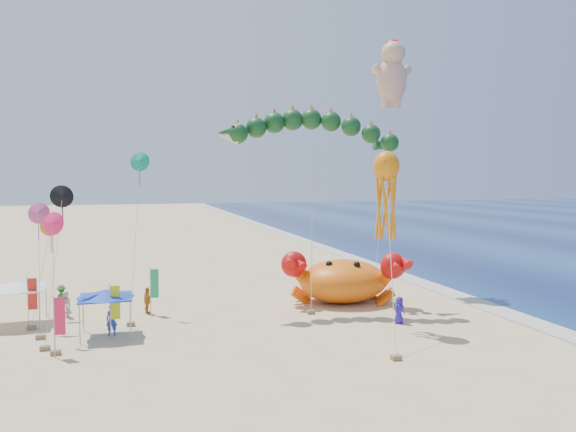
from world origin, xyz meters
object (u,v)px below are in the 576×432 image
object	(u,v)px
cherub_kite	(392,72)
canopy_blue	(106,294)
dragon_kite	(311,135)
crab_inflatable	(344,279)
octopus_kite	(386,189)
canopy_white	(16,285)

from	to	relation	value
cherub_kite	canopy_blue	size ratio (longest dim) A/B	6.30
canopy_blue	dragon_kite	bearing A→B (deg)	13.77
crab_inflatable	dragon_kite	distance (m)	10.70
octopus_kite	crab_inflatable	bearing A→B (deg)	89.16
canopy_white	canopy_blue	bearing A→B (deg)	-37.41
crab_inflatable	cherub_kite	world-z (taller)	cherub_kite
cherub_kite	canopy_white	size ratio (longest dim) A/B	5.68
cherub_kite	octopus_kite	size ratio (longest dim) A/B	1.88
dragon_kite	crab_inflatable	bearing A→B (deg)	19.86
canopy_blue	octopus_kite	bearing A→B (deg)	-9.30
canopy_white	octopus_kite	bearing A→B (deg)	-17.42
cherub_kite	canopy_white	world-z (taller)	cherub_kite
crab_inflatable	dragon_kite	xyz separation A→B (m)	(-2.89, -1.04, 10.25)
dragon_kite	canopy_white	bearing A→B (deg)	177.46
cherub_kite	dragon_kite	bearing A→B (deg)	-149.70
crab_inflatable	octopus_kite	size ratio (longest dim) A/B	0.82
crab_inflatable	canopy_white	world-z (taller)	crab_inflatable
cherub_kite	crab_inflatable	bearing A→B (deg)	-145.01
octopus_kite	dragon_kite	bearing A→B (deg)	115.27
octopus_kite	canopy_blue	xyz separation A→B (m)	(-16.12, 2.64, -5.92)
dragon_kite	canopy_white	distance (m)	20.98
dragon_kite	canopy_white	world-z (taller)	dragon_kite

